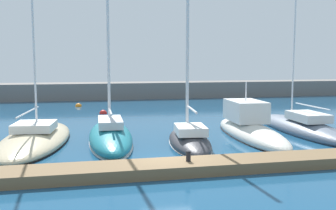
% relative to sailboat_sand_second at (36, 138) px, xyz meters
% --- Properties ---
extents(ground_plane, '(120.00, 120.00, 0.00)m').
position_rel_sailboat_sand_second_xyz_m(ground_plane, '(6.45, -6.10, -0.27)').
color(ground_plane, navy).
extents(dock_pier, '(24.56, 1.78, 0.47)m').
position_rel_sailboat_sand_second_xyz_m(dock_pier, '(6.45, -7.31, -0.04)').
color(dock_pier, brown).
rests_on(dock_pier, ground_plane).
extents(breakwater_seawall, '(108.00, 3.95, 1.98)m').
position_rel_sailboat_sand_second_xyz_m(breakwater_seawall, '(6.45, 25.12, 0.72)').
color(breakwater_seawall, slate).
rests_on(breakwater_seawall, ground_plane).
extents(sailboat_sand_second, '(4.52, 10.84, 22.15)m').
position_rel_sailboat_sand_second_xyz_m(sailboat_sand_second, '(0.00, 0.00, 0.00)').
color(sailboat_sand_second, beige).
rests_on(sailboat_sand_second, ground_plane).
extents(sailboat_teal_third, '(2.64, 9.42, 20.35)m').
position_rel_sailboat_sand_second_xyz_m(sailboat_teal_third, '(4.16, -0.47, 0.20)').
color(sailboat_teal_third, '#19707F').
rests_on(sailboat_teal_third, ground_plane).
extents(sailboat_charcoal_fourth, '(2.86, 6.87, 11.25)m').
position_rel_sailboat_sand_second_xyz_m(sailboat_charcoal_fourth, '(8.38, -2.26, 0.06)').
color(sailboat_charcoal_fourth, '#2D2D33').
rests_on(sailboat_charcoal_fourth, ground_plane).
extents(motorboat_ivory_fifth, '(2.81, 9.83, 3.76)m').
position_rel_sailboat_sand_second_xyz_m(motorboat_ivory_fifth, '(12.63, -0.73, 0.21)').
color(motorboat_ivory_fifth, silver).
rests_on(motorboat_ivory_fifth, ground_plane).
extents(sailboat_slate_sixth, '(2.77, 10.38, 19.15)m').
position_rel_sailboat_sand_second_xyz_m(sailboat_slate_sixth, '(16.57, -0.11, 0.06)').
color(sailboat_slate_sixth, slate).
rests_on(sailboat_slate_sixth, ground_plane).
extents(mooring_buoy_red, '(0.67, 0.67, 0.67)m').
position_rel_sailboat_sand_second_xyz_m(mooring_buoy_red, '(4.26, 11.54, -0.27)').
color(mooring_buoy_red, red).
rests_on(mooring_buoy_red, ground_plane).
extents(mooring_buoy_orange, '(0.66, 0.66, 0.66)m').
position_rel_sailboat_sand_second_xyz_m(mooring_buoy_orange, '(2.02, 17.49, -0.27)').
color(mooring_buoy_orange, orange).
rests_on(mooring_buoy_orange, ground_plane).
extents(dock_bollard, '(0.20, 0.20, 0.44)m').
position_rel_sailboat_sand_second_xyz_m(dock_bollard, '(6.97, -7.31, 0.41)').
color(dock_bollard, black).
rests_on(dock_bollard, dock_pier).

